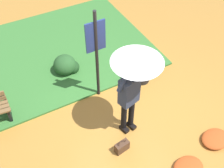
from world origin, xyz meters
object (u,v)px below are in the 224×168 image
object	(u,v)px
person_with_umbrella	(134,75)
handbag	(122,147)
info_sign_post	(96,47)
trash_bin	(143,68)

from	to	relation	value
person_with_umbrella	handbag	size ratio (longest dim) A/B	5.53
info_sign_post	person_with_umbrella	bearing A→B (deg)	-81.13
handbag	person_with_umbrella	bearing A→B (deg)	44.65
person_with_umbrella	info_sign_post	world-z (taller)	info_sign_post
handbag	trash_bin	size ratio (longest dim) A/B	0.44
info_sign_post	trash_bin	xyz separation A→B (m)	(1.17, -0.11, -1.03)
person_with_umbrella	info_sign_post	distance (m)	1.19
trash_bin	info_sign_post	bearing A→B (deg)	174.70
person_with_umbrella	handbag	bearing A→B (deg)	-135.35
info_sign_post	handbag	bearing A→B (deg)	-99.64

